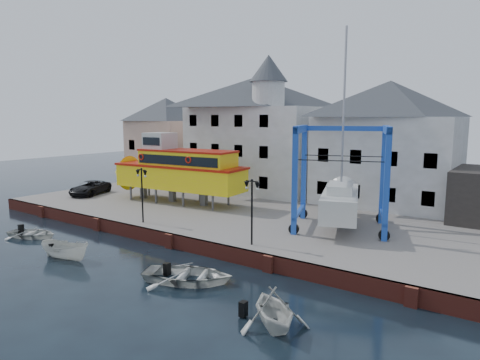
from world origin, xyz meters
The scene contains 15 objects.
ground centered at (0.00, 0.00, 0.00)m, with size 140.00×140.00×0.00m, color black.
hardstanding centered at (0.00, 11.00, 0.50)m, with size 44.00×22.00×1.00m, color slate.
quay_wall centered at (0.00, 0.10, 0.50)m, with size 44.00×0.47×1.00m.
building_pink centered at (-18.00, 18.00, 6.15)m, with size 8.00×7.00×10.30m.
building_white_main centered at (-4.87, 18.39, 7.34)m, with size 14.00×8.30×14.00m.
building_white_right centered at (9.00, 19.00, 6.60)m, with size 12.00×8.00×11.20m.
lamp_post_left centered at (-4.00, 1.20, 4.17)m, with size 1.12×0.32×4.20m.
lamp_post_right centered at (6.00, 1.20, 4.17)m, with size 1.12×0.32×4.20m.
tour_boat centered at (-7.81, 8.38, 4.07)m, with size 15.20×4.80×6.51m.
travel_lift centered at (8.70, 8.99, 3.37)m, with size 7.97×9.67×14.21m.
van centered at (-17.46, 6.16, 1.70)m, with size 2.33×5.06×1.41m, color black.
motorboat_a centered at (-3.77, -5.54, 0.00)m, with size 1.37×3.63×1.40m, color silver.
motorboat_b centered at (5.17, -3.88, 0.00)m, with size 3.56×4.98×1.03m, color silver.
motorboat_c centered at (11.65, -5.57, 0.00)m, with size 3.04×3.53×1.86m, color silver.
motorboat_d centered at (-10.41, -4.05, 0.00)m, with size 2.74×3.83×0.79m, color silver.
Camera 1 is at (20.45, -20.58, 9.01)m, focal length 32.00 mm.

